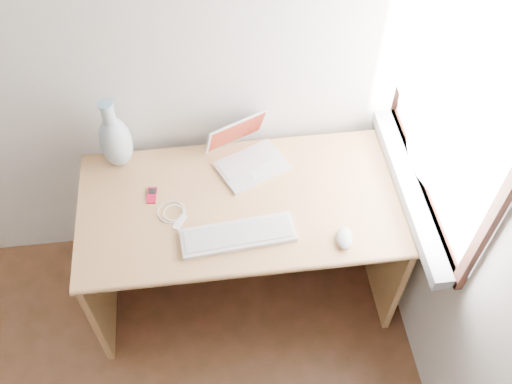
{
  "coord_description": "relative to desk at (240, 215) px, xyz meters",
  "views": [
    {
      "loc": [
        0.85,
        -0.14,
        2.71
      ],
      "look_at": [
        1.03,
        1.35,
        0.8
      ],
      "focal_mm": 40.0,
      "sensor_mm": 36.0,
      "label": 1
    }
  ],
  "objects": [
    {
      "name": "vase",
      "position": [
        -0.52,
        0.2,
        0.36
      ],
      "size": [
        0.14,
        0.14,
        0.37
      ],
      "color": "silver",
      "rests_on": "desk"
    },
    {
      "name": "laptop",
      "position": [
        0.07,
        0.14,
        0.26
      ],
      "size": [
        0.36,
        0.36,
        0.2
      ],
      "rotation": [
        0.0,
        0.0,
        0.43
      ],
      "color": "silver",
      "rests_on": "desk"
    },
    {
      "name": "ipod",
      "position": [
        -0.38,
        -0.01,
        0.22
      ],
      "size": [
        0.05,
        0.09,
        0.01
      ],
      "rotation": [
        0.0,
        0.0,
        -0.11
      ],
      "color": "#AD0C2A",
      "rests_on": "desk"
    },
    {
      "name": "external_keyboard",
      "position": [
        -0.03,
        -0.27,
        0.23
      ],
      "size": [
        0.48,
        0.18,
        0.02
      ],
      "rotation": [
        0.0,
        0.0,
        0.08
      ],
      "color": "white",
      "rests_on": "desk"
    },
    {
      "name": "remote",
      "position": [
        -0.27,
        -0.16,
        0.22
      ],
      "size": [
        0.07,
        0.08,
        0.01
      ],
      "primitive_type": "cube",
      "rotation": [
        0.0,
        0.0,
        -0.55
      ],
      "color": "white",
      "rests_on": "desk"
    },
    {
      "name": "mouse",
      "position": [
        0.4,
        -0.34,
        0.23
      ],
      "size": [
        0.09,
        0.12,
        0.04
      ],
      "primitive_type": "ellipsoid",
      "rotation": [
        0.0,
        0.0,
        -0.21
      ],
      "color": "silver",
      "rests_on": "desk"
    },
    {
      "name": "window",
      "position": [
        0.75,
        -0.13,
        0.75
      ],
      "size": [
        0.11,
        0.99,
        1.1
      ],
      "color": "white",
      "rests_on": "right_wall"
    },
    {
      "name": "desk",
      "position": [
        0.0,
        0.0,
        0.0
      ],
      "size": [
        1.41,
        0.7,
        0.74
      ],
      "color": "tan",
      "rests_on": "floor"
    },
    {
      "name": "cable_coil",
      "position": [
        -0.3,
        -0.11,
        0.22
      ],
      "size": [
        0.12,
        0.12,
        0.01
      ],
      "primitive_type": "torus",
      "rotation": [
        0.0,
        0.0,
        -0.03
      ],
      "color": "white",
      "rests_on": "desk"
    }
  ]
}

